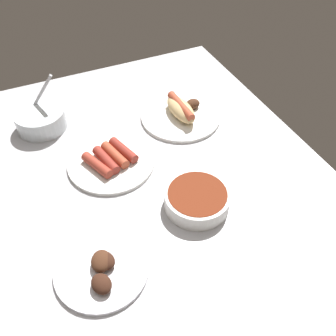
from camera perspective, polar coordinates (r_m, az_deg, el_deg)
name	(u,v)px	position (r cm, az deg, el deg)	size (l,w,h in cm)	color
ground_plane	(156,190)	(95.17, -1.83, -3.33)	(120.00, 90.00, 3.00)	#B2B2B7
plate_sausages	(111,161)	(99.86, -8.73, 1.12)	(23.08, 23.08, 3.58)	white
bowl_chili	(197,199)	(88.42, 4.47, -4.69)	(15.60, 15.60, 4.32)	white
plate_grilled_meat	(102,268)	(80.47, -10.09, -14.90)	(19.72, 19.72, 3.82)	white
plate_hotdog_assembled	(181,113)	(113.52, 2.04, 8.47)	(24.00, 24.00, 5.61)	white
bowl_coleslaw	(41,119)	(115.02, -18.95, 7.17)	(14.34, 14.34, 15.55)	silver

